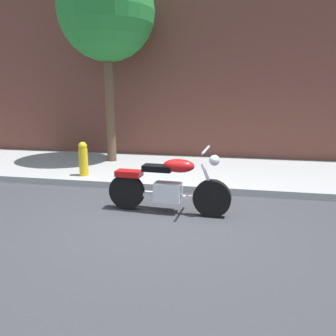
# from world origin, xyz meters

# --- Properties ---
(ground_plane) EXTENTS (60.00, 60.00, 0.00)m
(ground_plane) POSITION_xyz_m (0.00, 0.00, 0.00)
(ground_plane) COLOR #38383D
(sidewalk) EXTENTS (25.23, 3.25, 0.14)m
(sidewalk) POSITION_xyz_m (0.00, 3.06, 0.07)
(sidewalk) COLOR #A1A1A1
(sidewalk) RESTS_ON ground
(building_facade) EXTENTS (25.23, 0.50, 8.06)m
(building_facade) POSITION_xyz_m (0.00, 4.94, 4.03)
(building_facade) COLOR brown
(building_facade) RESTS_ON ground
(motorcycle) EXTENTS (2.08, 0.70, 1.11)m
(motorcycle) POSITION_xyz_m (-0.01, 0.28, 0.45)
(motorcycle) COLOR black
(motorcycle) RESTS_ON ground
(street_tree) EXTENTS (2.43, 2.43, 5.16)m
(street_tree) POSITION_xyz_m (-2.24, 3.57, 3.91)
(street_tree) COLOR brown
(street_tree) RESTS_ON ground
(fire_hydrant) EXTENTS (0.20, 0.20, 0.91)m
(fire_hydrant) POSITION_xyz_m (-2.26, 1.86, 0.46)
(fire_hydrant) COLOR gold
(fire_hydrant) RESTS_ON ground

